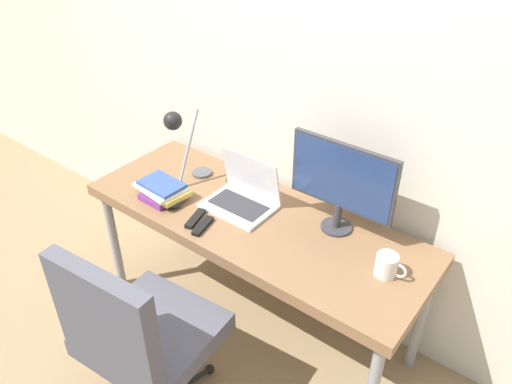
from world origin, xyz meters
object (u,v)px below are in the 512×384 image
at_px(mug, 387,265).
at_px(book_stack, 162,190).
at_px(office_chair, 137,333).
at_px(laptop, 243,196).
at_px(desk_lamp, 180,133).
at_px(monitor, 342,181).
at_px(game_controller, 169,201).

bearing_deg(mug, book_stack, -171.54).
xyz_separation_m(office_chair, mug, (0.71, 0.78, 0.21)).
bearing_deg(mug, office_chair, -132.55).
bearing_deg(laptop, desk_lamp, -172.80).
distance_m(laptop, monitor, 0.53).
height_order(laptop, monitor, monitor).
relative_size(office_chair, game_controller, 7.02).
bearing_deg(book_stack, office_chair, -53.13).
relative_size(desk_lamp, mug, 3.19).
xyz_separation_m(laptop, monitor, (0.47, 0.13, 0.21)).
xyz_separation_m(office_chair, book_stack, (-0.45, 0.60, 0.21)).
height_order(office_chair, book_stack, office_chair).
xyz_separation_m(laptop, desk_lamp, (-0.37, -0.05, 0.26)).
distance_m(book_stack, mug, 1.18).
relative_size(laptop, desk_lamp, 0.78).
bearing_deg(game_controller, book_stack, 162.54).
bearing_deg(monitor, book_stack, -158.51).
bearing_deg(laptop, mug, -2.17).
distance_m(monitor, mug, 0.42).
height_order(monitor, game_controller, monitor).
xyz_separation_m(desk_lamp, game_controller, (0.07, -0.18, -0.29)).
relative_size(laptop, office_chair, 0.33).
height_order(book_stack, game_controller, book_stack).
height_order(desk_lamp, mug, desk_lamp).
relative_size(laptop, game_controller, 2.34).
height_order(mug, game_controller, mug).
xyz_separation_m(desk_lamp, book_stack, (0.00, -0.16, -0.26)).
bearing_deg(mug, monitor, 154.32).
bearing_deg(book_stack, mug, 8.46).
xyz_separation_m(monitor, mug, (0.33, -0.16, -0.21)).
relative_size(monitor, desk_lamp, 1.17).
relative_size(laptop, book_stack, 1.22).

